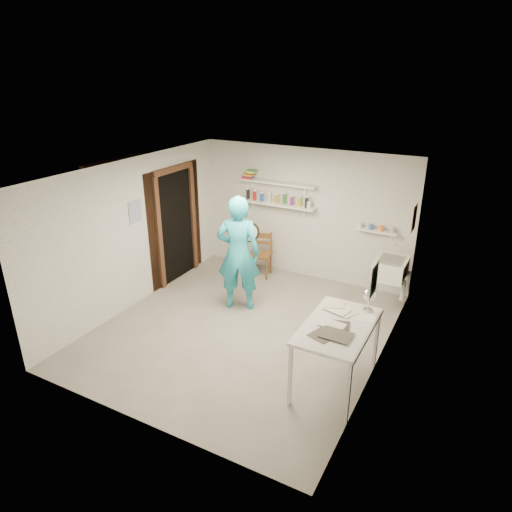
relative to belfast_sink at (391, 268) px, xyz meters
The scene contains 27 objects.
floor 2.54m from the belfast_sink, 135.83° to the right, with size 4.00×4.50×0.02m, color slate.
ceiling 2.98m from the belfast_sink, 135.83° to the right, with size 4.00×4.50×0.02m, color silver.
wall_back 1.90m from the belfast_sink, 162.26° to the left, with size 4.00×0.02×2.40m, color silver.
wall_front 4.36m from the belfast_sink, 113.84° to the right, with size 4.00×0.02×2.40m, color silver.
wall_left 4.16m from the belfast_sink, 155.67° to the right, with size 0.02×4.50×2.40m, color silver.
wall_right 1.79m from the belfast_sink, 81.30° to the right, with size 0.02×4.50×2.40m, color silver.
doorway_recess 3.81m from the belfast_sink, behind, with size 0.02×0.90×2.00m, color black.
corridor_box 4.51m from the belfast_sink, behind, with size 1.40×1.50×2.10m, color brown.
door_lintel 4.01m from the belfast_sink, behind, with size 0.06×1.05×0.10m, color brown.
door_jamb_near 3.91m from the belfast_sink, 162.82° to the right, with size 0.06×0.10×2.00m, color brown.
door_jamb_far 3.74m from the belfast_sink, behind, with size 0.06×0.10×2.00m, color brown.
shelf_lower 2.38m from the belfast_sink, 169.18° to the left, with size 1.50×0.22×0.03m, color white.
shelf_upper 2.52m from the belfast_sink, 169.18° to the left, with size 1.50×0.22×0.03m, color white.
ledge_shelf 0.75m from the belfast_sink, 130.40° to the left, with size 0.70×0.14×0.03m, color white.
poster_left 4.17m from the belfast_sink, 156.18° to the right, with size 0.01×0.28×0.36m, color #334C7F.
poster_right_a 0.89m from the belfast_sink, 22.79° to the left, with size 0.01×0.34×0.42m, color #995933.
poster_right_b 2.40m from the belfast_sink, 83.96° to the right, with size 0.01×0.30×0.38m, color #3F724C.
belfast_sink is the anchor object (origin of this frame).
man 2.45m from the belfast_sink, 152.63° to the right, with size 0.69×0.45×1.89m, color #25A3BA.
wall_clock 2.34m from the belfast_sink, 156.28° to the right, with size 0.34×0.34×0.04m, color #F3F0A5.
wooden_chair 2.44m from the belfast_sink, behind, with size 0.40×0.38×0.86m, color brown.
work_table 2.32m from the belfast_sink, 92.74° to the right, with size 0.77×1.28×0.85m, color silver.
desk_lamp 1.83m from the belfast_sink, 86.77° to the right, with size 0.16×0.16×0.16m, color silver.
spray_cans 2.41m from the belfast_sink, 169.18° to the left, with size 1.31×0.06×0.17m.
book_stack 3.06m from the belfast_sink, behind, with size 0.28×0.14×0.17m.
ledge_pots 0.78m from the belfast_sink, 130.40° to the left, with size 0.48×0.07×0.09m.
papers 2.31m from the belfast_sink, 92.74° to the right, with size 0.30×0.22×0.03m.
Camera 1 is at (2.97, -5.18, 3.68)m, focal length 32.00 mm.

